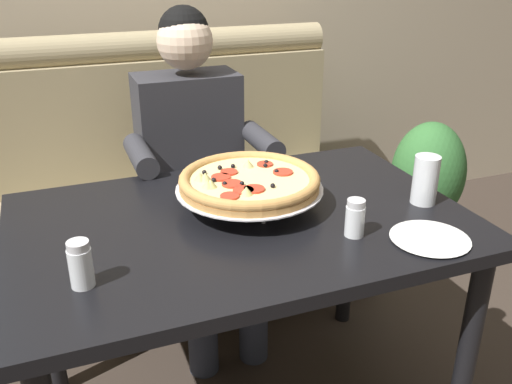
{
  "coord_description": "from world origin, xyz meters",
  "views": [
    {
      "loc": [
        -0.47,
        -1.35,
        1.47
      ],
      "look_at": [
        0.03,
        -0.03,
        0.84
      ],
      "focal_mm": 39.01,
      "sensor_mm": 36.0,
      "label": 1
    }
  ],
  "objects_px": {
    "pizza": "(249,182)",
    "shaker_pepper_flakes": "(355,220)",
    "shaker_parmesan": "(81,267)",
    "drinking_glass": "(425,183)",
    "diner_main": "(196,159)",
    "potted_plant": "(427,183)",
    "booth_bench": "(176,205)",
    "dining_table": "(242,246)",
    "plate_near_left": "(430,237)"
  },
  "relations": [
    {
      "from": "dining_table",
      "to": "potted_plant",
      "type": "relative_size",
      "value": 1.86
    },
    {
      "from": "dining_table",
      "to": "diner_main",
      "type": "height_order",
      "value": "diner_main"
    },
    {
      "from": "shaker_parmesan",
      "to": "plate_near_left",
      "type": "bearing_deg",
      "value": -6.91
    },
    {
      "from": "shaker_parmesan",
      "to": "shaker_pepper_flakes",
      "type": "bearing_deg",
      "value": -0.84
    },
    {
      "from": "diner_main",
      "to": "potted_plant",
      "type": "relative_size",
      "value": 1.82
    },
    {
      "from": "pizza",
      "to": "potted_plant",
      "type": "relative_size",
      "value": 0.62
    },
    {
      "from": "pizza",
      "to": "shaker_pepper_flakes",
      "type": "height_order",
      "value": "pizza"
    },
    {
      "from": "drinking_glass",
      "to": "pizza",
      "type": "bearing_deg",
      "value": 162.44
    },
    {
      "from": "diner_main",
      "to": "shaker_pepper_flakes",
      "type": "height_order",
      "value": "diner_main"
    },
    {
      "from": "diner_main",
      "to": "drinking_glass",
      "type": "height_order",
      "value": "diner_main"
    },
    {
      "from": "pizza",
      "to": "plate_near_left",
      "type": "xyz_separation_m",
      "value": [
        0.38,
        -0.36,
        -0.07
      ]
    },
    {
      "from": "dining_table",
      "to": "diner_main",
      "type": "distance_m",
      "value": 0.63
    },
    {
      "from": "diner_main",
      "to": "pizza",
      "type": "distance_m",
      "value": 0.58
    },
    {
      "from": "diner_main",
      "to": "shaker_parmesan",
      "type": "xyz_separation_m",
      "value": [
        -0.49,
        -0.82,
        0.09
      ]
    },
    {
      "from": "booth_bench",
      "to": "plate_near_left",
      "type": "height_order",
      "value": "booth_bench"
    },
    {
      "from": "booth_bench",
      "to": "shaker_parmesan",
      "type": "xyz_separation_m",
      "value": [
        -0.46,
        -1.09,
        0.4
      ]
    },
    {
      "from": "dining_table",
      "to": "drinking_glass",
      "type": "distance_m",
      "value": 0.58
    },
    {
      "from": "diner_main",
      "to": "potted_plant",
      "type": "height_order",
      "value": "diner_main"
    },
    {
      "from": "dining_table",
      "to": "shaker_pepper_flakes",
      "type": "height_order",
      "value": "shaker_pepper_flakes"
    },
    {
      "from": "pizza",
      "to": "shaker_parmesan",
      "type": "xyz_separation_m",
      "value": [
        -0.5,
        -0.26,
        -0.03
      ]
    },
    {
      "from": "shaker_parmesan",
      "to": "plate_near_left",
      "type": "relative_size",
      "value": 0.54
    },
    {
      "from": "shaker_pepper_flakes",
      "to": "potted_plant",
      "type": "relative_size",
      "value": 0.15
    },
    {
      "from": "plate_near_left",
      "to": "shaker_parmesan",
      "type": "bearing_deg",
      "value": 173.09
    },
    {
      "from": "dining_table",
      "to": "plate_near_left",
      "type": "height_order",
      "value": "plate_near_left"
    },
    {
      "from": "dining_table",
      "to": "pizza",
      "type": "distance_m",
      "value": 0.19
    },
    {
      "from": "booth_bench",
      "to": "dining_table",
      "type": "xyz_separation_m",
      "value": [
        0.0,
        -0.89,
        0.26
      ]
    },
    {
      "from": "shaker_pepper_flakes",
      "to": "potted_plant",
      "type": "bearing_deg",
      "value": 43.3
    },
    {
      "from": "diner_main",
      "to": "drinking_glass",
      "type": "xyz_separation_m",
      "value": [
        0.52,
        -0.73,
        0.11
      ]
    },
    {
      "from": "diner_main",
      "to": "booth_bench",
      "type": "bearing_deg",
      "value": 97.74
    },
    {
      "from": "pizza",
      "to": "shaker_parmesan",
      "type": "height_order",
      "value": "pizza"
    },
    {
      "from": "dining_table",
      "to": "shaker_pepper_flakes",
      "type": "distance_m",
      "value": 0.35
    },
    {
      "from": "diner_main",
      "to": "drinking_glass",
      "type": "distance_m",
      "value": 0.9
    },
    {
      "from": "plate_near_left",
      "to": "potted_plant",
      "type": "bearing_deg",
      "value": 51.69
    },
    {
      "from": "pizza",
      "to": "shaker_parmesan",
      "type": "bearing_deg",
      "value": -152.93
    },
    {
      "from": "dining_table",
      "to": "shaker_parmesan",
      "type": "height_order",
      "value": "shaker_parmesan"
    },
    {
      "from": "booth_bench",
      "to": "shaker_parmesan",
      "type": "relative_size",
      "value": 14.05
    },
    {
      "from": "shaker_parmesan",
      "to": "drinking_glass",
      "type": "relative_size",
      "value": 0.77
    },
    {
      "from": "pizza",
      "to": "shaker_pepper_flakes",
      "type": "distance_m",
      "value": 0.34
    },
    {
      "from": "booth_bench",
      "to": "pizza",
      "type": "bearing_deg",
      "value": -86.82
    },
    {
      "from": "diner_main",
      "to": "shaker_pepper_flakes",
      "type": "relative_size",
      "value": 12.18
    },
    {
      "from": "shaker_pepper_flakes",
      "to": "potted_plant",
      "type": "height_order",
      "value": "shaker_pepper_flakes"
    },
    {
      "from": "pizza",
      "to": "plate_near_left",
      "type": "bearing_deg",
      "value": -43.87
    },
    {
      "from": "booth_bench",
      "to": "diner_main",
      "type": "relative_size",
      "value": 1.27
    },
    {
      "from": "booth_bench",
      "to": "drinking_glass",
      "type": "bearing_deg",
      "value": -60.92
    },
    {
      "from": "booth_bench",
      "to": "shaker_parmesan",
      "type": "distance_m",
      "value": 1.25
    },
    {
      "from": "pizza",
      "to": "potted_plant",
      "type": "height_order",
      "value": "pizza"
    },
    {
      "from": "diner_main",
      "to": "potted_plant",
      "type": "distance_m",
      "value": 1.24
    },
    {
      "from": "booth_bench",
      "to": "diner_main",
      "type": "height_order",
      "value": "diner_main"
    },
    {
      "from": "shaker_pepper_flakes",
      "to": "shaker_parmesan",
      "type": "relative_size",
      "value": 0.91
    },
    {
      "from": "potted_plant",
      "to": "diner_main",
      "type": "bearing_deg",
      "value": -175.5
    }
  ]
}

